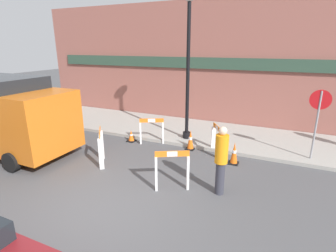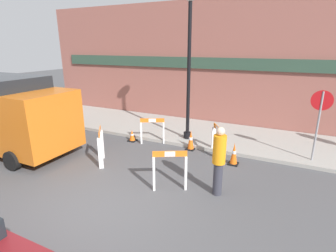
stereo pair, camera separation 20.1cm
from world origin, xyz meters
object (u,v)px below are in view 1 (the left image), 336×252
work_van (3,112)px  streetlamp_post (188,47)px  stop_sign (318,114)px  person_worker (221,158)px

work_van → streetlamp_post: bearing=33.7°
stop_sign → work_van: bearing=18.9°
person_worker → stop_sign: bearing=-96.2°
stop_sign → work_van: 10.18m
person_worker → work_van: work_van is taller
streetlamp_post → work_van: streetlamp_post is taller
streetlamp_post → stop_sign: bearing=-2.3°
stop_sign → work_van: work_van is taller
work_van → person_worker: bearing=2.5°
streetlamp_post → person_worker: streetlamp_post is taller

